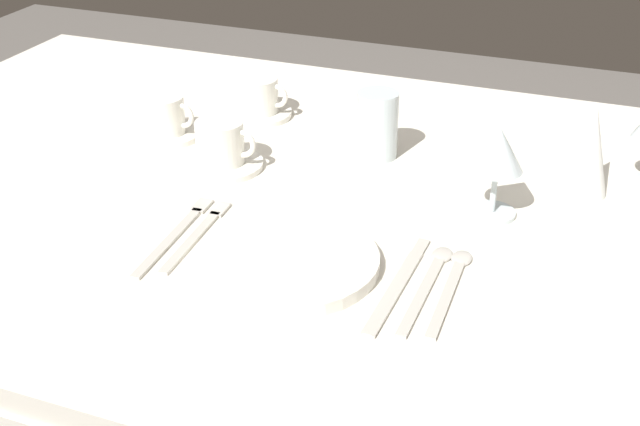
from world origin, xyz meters
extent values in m
cube|color=silver|center=(0.00, 0.00, 0.72)|extent=(1.80, 1.10, 0.04)
cube|color=silver|center=(0.00, 0.55, 0.61)|extent=(1.80, 0.01, 0.18)
cylinder|color=brown|center=(-0.80, 0.45, 0.35)|extent=(0.07, 0.07, 0.70)
cylinder|color=white|center=(0.01, -0.21, 0.75)|extent=(0.24, 0.24, 0.02)
cube|color=beige|center=(-0.14, -0.21, 0.74)|extent=(0.02, 0.17, 0.00)
cube|color=beige|center=(-0.14, -0.11, 0.74)|extent=(0.02, 0.04, 0.00)
cube|color=beige|center=(-0.17, -0.22, 0.74)|extent=(0.03, 0.20, 0.00)
cube|color=beige|center=(-0.17, -0.11, 0.74)|extent=(0.02, 0.04, 0.00)
cube|color=beige|center=(0.16, -0.22, 0.74)|extent=(0.02, 0.20, 0.00)
cube|color=beige|center=(0.17, -0.11, 0.74)|extent=(0.02, 0.06, 0.00)
cube|color=beige|center=(0.20, -0.22, 0.74)|extent=(0.02, 0.18, 0.00)
ellipsoid|color=beige|center=(0.20, -0.12, 0.74)|extent=(0.03, 0.04, 0.01)
cube|color=beige|center=(0.23, -0.21, 0.74)|extent=(0.02, 0.18, 0.00)
ellipsoid|color=beige|center=(0.22, -0.11, 0.74)|extent=(0.03, 0.04, 0.01)
cylinder|color=white|center=(-0.21, 0.03, 0.74)|extent=(0.14, 0.14, 0.01)
cylinder|color=white|center=(-0.21, 0.03, 0.78)|extent=(0.08, 0.08, 0.07)
torus|color=white|center=(-0.17, 0.03, 0.79)|extent=(0.05, 0.01, 0.05)
cylinder|color=white|center=(-0.35, 0.10, 0.74)|extent=(0.12, 0.12, 0.01)
cylinder|color=white|center=(-0.35, 0.10, 0.78)|extent=(0.07, 0.07, 0.07)
torus|color=white|center=(-0.32, 0.10, 0.79)|extent=(0.05, 0.01, 0.05)
cylinder|color=white|center=(-0.25, 0.25, 0.74)|extent=(0.13, 0.13, 0.01)
cylinder|color=white|center=(-0.25, 0.25, 0.78)|extent=(0.08, 0.08, 0.06)
torus|color=white|center=(-0.20, 0.25, 0.79)|extent=(0.04, 0.01, 0.04)
cylinder|color=silver|center=(0.24, 0.03, 0.74)|extent=(0.07, 0.07, 0.01)
cylinder|color=silver|center=(0.24, 0.03, 0.78)|extent=(0.01, 0.01, 0.07)
cone|color=silver|center=(0.24, 0.03, 0.85)|extent=(0.08, 0.08, 0.07)
cylinder|color=silver|center=(0.02, 0.16, 0.80)|extent=(0.07, 0.07, 0.11)
cylinder|color=#C68C1E|center=(0.02, 0.16, 0.77)|extent=(0.06, 0.06, 0.05)
cone|color=white|center=(0.36, 0.15, 0.81)|extent=(0.07, 0.07, 0.15)
camera|label=1|loc=(0.40, -1.09, 1.35)|focal=47.67mm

